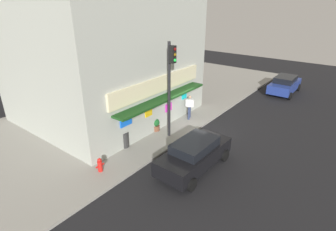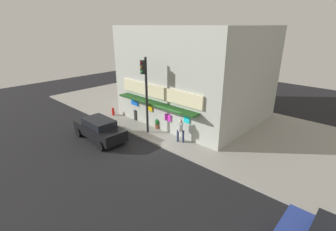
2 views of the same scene
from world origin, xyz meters
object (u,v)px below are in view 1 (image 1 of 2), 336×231
traffic_light (170,79)px  trash_can (124,139)px  pedestrian (190,106)px  potted_plant_by_doorway (156,125)px  parked_car_black (194,154)px  parked_car_blue (285,84)px  fire_hydrant (100,165)px

traffic_light → trash_can: 4.37m
traffic_light → pedestrian: bearing=10.2°
pedestrian → traffic_light: bearing=-169.8°
traffic_light → potted_plant_by_doorway: bearing=88.5°
traffic_light → trash_can: bearing=154.1°
trash_can → pedestrian: (5.64, -0.77, 0.50)m
traffic_light → parked_car_black: (-1.88, -2.95, -2.96)m
traffic_light → parked_car_blue: traffic_light is taller
fire_hydrant → pedestrian: pedestrian is taller
fire_hydrant → trash_can: trash_can is taller
potted_plant_by_doorway → parked_car_black: (-1.91, -4.16, 0.30)m
pedestrian → parked_car_black: pedestrian is taller
fire_hydrant → potted_plant_by_doorway: bearing=7.9°
trash_can → parked_car_blue: (15.96, -4.36, 0.23)m
fire_hydrant → parked_car_blue: parked_car_blue is taller
parked_car_black → potted_plant_by_doorway: bearing=65.3°
potted_plant_by_doorway → traffic_light: bearing=-91.5°
potted_plant_by_doorway → parked_car_black: bearing=-114.7°
fire_hydrant → trash_can: (2.44, 0.82, 0.11)m
traffic_light → potted_plant_by_doorway: (0.03, 1.21, -3.26)m
potted_plant_by_doorway → parked_car_blue: (13.25, -4.27, 0.29)m
parked_car_black → fire_hydrant: bearing=133.3°
trash_can → parked_car_black: size_ratio=0.20×
fire_hydrant → parked_car_blue: size_ratio=0.17×
parked_car_blue → traffic_light: bearing=167.0°
traffic_light → pedestrian: 4.04m
parked_car_blue → potted_plant_by_doorway: bearing=162.1°
fire_hydrant → parked_car_black: size_ratio=0.16×
trash_can → potted_plant_by_doorway: trash_can is taller
pedestrian → potted_plant_by_doorway: 3.05m
trash_can → potted_plant_by_doorway: size_ratio=1.13×
trash_can → pedestrian: pedestrian is taller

